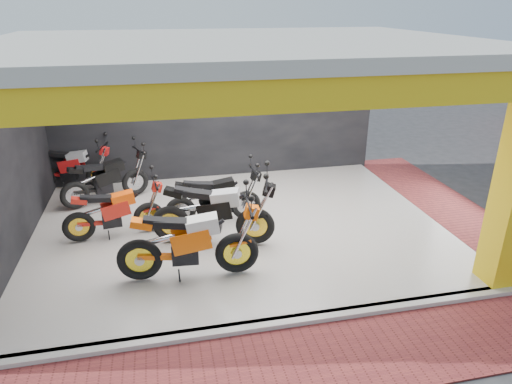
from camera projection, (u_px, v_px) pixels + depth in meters
ground at (261, 286)px, 7.43m from camera, size 80.00×80.00×0.00m
showroom_floor at (239, 228)px, 9.21m from camera, size 8.00×6.00×0.10m
showroom_ceiling at (236, 45)px, 7.84m from camera, size 8.40×6.40×0.20m
back_wall at (216, 112)px, 11.35m from camera, size 8.20×0.20×3.50m
left_wall at (1, 163)px, 7.75m from camera, size 0.20×6.20×3.50m
header_beam_front at (282, 94)px, 5.25m from camera, size 8.40×0.30×0.40m
header_beam_right at (442, 57)px, 8.74m from camera, size 0.30×6.40×0.40m
floor_kerb at (277, 324)px, 6.49m from camera, size 8.00×0.20×0.10m
paver_front at (293, 365)px, 5.80m from camera, size 9.00×1.40×0.03m
paver_right at (451, 209)px, 10.16m from camera, size 1.40×7.00×0.03m
moto_hero at (237, 234)px, 7.32m from camera, size 2.46×1.07×1.47m
moto_row_a at (255, 209)px, 8.22m from camera, size 2.55×1.49×1.47m
moto_row_b at (246, 192)px, 9.23m from camera, size 2.08×0.82×1.26m
moto_row_c at (148, 203)px, 8.76m from camera, size 2.06×0.99×1.21m
moto_row_d at (134, 170)px, 10.40m from camera, size 2.22×1.50×1.27m
moto_row_e at (97, 164)px, 10.79m from camera, size 2.20×1.25×1.27m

